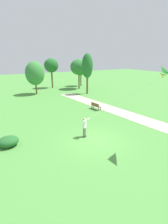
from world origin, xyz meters
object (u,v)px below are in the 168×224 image
Objects in this scene: person_kite_flyer at (85,126)px; flying_kite at (160,73)px; park_bench_near_walkway at (96,106)px; tree_treeline_left at (35,73)px; tree_behind_path at (81,68)px; tree_treeline_right at (51,66)px; tree_lakeside_near at (87,66)px; tree_lakeside_far at (79,67)px; lakeside_shrub at (8,141)px.

person_kite_flyer is 0.39× the size of flying_kite.
flying_kite reaches higher than park_bench_near_walkway.
flying_kite is 23.92m from tree_treeline_left.
tree_behind_path reaches higher than park_bench_near_walkway.
tree_behind_path is 6.73m from tree_treeline_right.
tree_behind_path is (9.30, 27.56, -1.53)m from flying_kite.
person_kite_flyer is 0.25× the size of tree_lakeside_near.
flying_kite is 29.12m from tree_behind_path.
tree_lakeside_near is at bearing -101.65° from tree_lakeside_far.
person_kite_flyer is 19.56m from tree_treeline_left.
tree_treeline_right is 25.73m from lakeside_shrub.
tree_lakeside_far is (7.28, 24.69, -1.20)m from flying_kite.
person_kite_flyer is 0.29× the size of tree_treeline_right.
tree_treeline_left reaches higher than lakeside_shrub.
tree_treeline_right reaches higher than park_bench_near_walkway.
tree_treeline_right is 1.02× the size of tree_lakeside_far.
lakeside_shrub is at bearing -110.90° from tree_treeline_left.
tree_treeline_right is 1.07× the size of tree_treeline_left.
flying_kite is 0.75× the size of tree_treeline_right.
person_kite_flyer is 8.06m from park_bench_near_walkway.
tree_lakeside_near reaches higher than flying_kite.
tree_lakeside_far is at bearing 5.76° from tree_treeline_left.
park_bench_near_walkway is 0.25× the size of tree_lakeside_far.
tree_lakeside_far is 5.39m from tree_lakeside_near.
tree_lakeside_near reaches higher than park_bench_near_walkway.
tree_behind_path is 3.52m from tree_lakeside_far.
tree_treeline_left is 19.37m from lakeside_shrub.
person_kite_flyer is at bearing -130.20° from park_bench_near_walkway.
lakeside_shrub is (-18.19, -21.64, -3.74)m from tree_behind_path.
tree_lakeside_near is at bearing 41.84° from lakeside_shrub.
park_bench_near_walkway is 18.79m from tree_behind_path.
lakeside_shrub is at bearing -130.76° from tree_lakeside_far.
person_kite_flyer is 7.04m from flying_kite.
tree_behind_path is at bearing 54.94° from tree_lakeside_far.
tree_behind_path is 1.02× the size of tree_treeline_left.
tree_lakeside_far is at bearing -39.42° from tree_treeline_right.
person_kite_flyer is 25.03m from tree_treeline_right.
lakeside_shrub is (-11.12, -4.61, -0.10)m from park_bench_near_walkway.
tree_lakeside_near is 20.76m from lakeside_shrub.
tree_lakeside_near is 9.42m from tree_treeline_left.
park_bench_near_walkway is 0.97× the size of lakeside_shrub.
park_bench_near_walkway is 0.26× the size of tree_treeline_left.
tree_treeline_left is at bearing 87.40° from person_kite_flyer.
person_kite_flyer is 0.31× the size of tree_behind_path.
tree_treeline_left is (-4.31, 13.22, 3.22)m from park_bench_near_walkway.
tree_treeline_left is at bearing -134.96° from tree_treeline_right.
flying_kite is 0.77× the size of tree_lakeside_far.
tree_treeline_right reaches higher than tree_lakeside_far.
tree_treeline_right is 6.00m from tree_lakeside_far.
flying_kite is at bearing -55.96° from person_kite_flyer.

